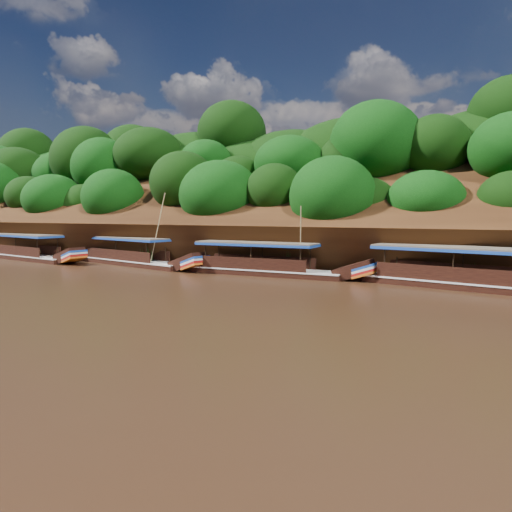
{
  "coord_description": "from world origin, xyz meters",
  "views": [
    {
      "loc": [
        14.55,
        -27.05,
        4.97
      ],
      "look_at": [
        -1.84,
        7.0,
        1.51
      ],
      "focal_mm": 35.0,
      "sensor_mm": 36.0,
      "label": 1
    }
  ],
  "objects_px": {
    "boat_0": "(486,281)",
    "boat_3": "(34,254)",
    "boat_1": "(275,268)",
    "boat_2": "(137,259)"
  },
  "relations": [
    {
      "from": "boat_0",
      "to": "boat_3",
      "type": "xyz_separation_m",
      "value": [
        -41.06,
        1.26,
        -0.02
      ]
    },
    {
      "from": "boat_1",
      "to": "boat_2",
      "type": "relative_size",
      "value": 0.9
    },
    {
      "from": "boat_0",
      "to": "boat_1",
      "type": "distance_m",
      "value": 14.76
    },
    {
      "from": "boat_0",
      "to": "boat_2",
      "type": "bearing_deg",
      "value": -171.87
    },
    {
      "from": "boat_0",
      "to": "boat_3",
      "type": "height_order",
      "value": "boat_0"
    },
    {
      "from": "boat_3",
      "to": "boat_0",
      "type": "bearing_deg",
      "value": 9.31
    },
    {
      "from": "boat_0",
      "to": "boat_1",
      "type": "bearing_deg",
      "value": -171.63
    },
    {
      "from": "boat_1",
      "to": "boat_2",
      "type": "height_order",
      "value": "boat_2"
    },
    {
      "from": "boat_0",
      "to": "boat_3",
      "type": "bearing_deg",
      "value": -169.68
    },
    {
      "from": "boat_2",
      "to": "boat_3",
      "type": "relative_size",
      "value": 1.11
    }
  ]
}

